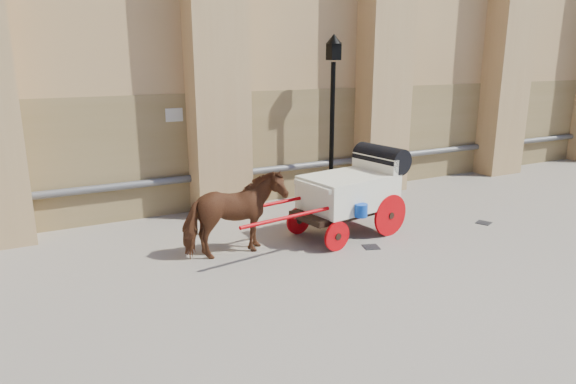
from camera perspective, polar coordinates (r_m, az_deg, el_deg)
ground at (r=10.67m, az=4.55°, el=-6.53°), size 90.00×90.00×0.00m
horse at (r=10.19m, az=-5.99°, el=-2.57°), size 2.02×0.95×1.69m
carriage at (r=11.50m, az=7.28°, el=0.39°), size 4.50×1.82×1.91m
street_lamp at (r=13.80m, az=4.94°, el=8.54°), size 0.41×0.41×4.43m
drain_grate_near at (r=10.96m, az=9.23°, el=-6.05°), size 0.40×0.40×0.01m
drain_grate_far at (r=13.20m, az=20.91°, el=-3.21°), size 0.42×0.42×0.01m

